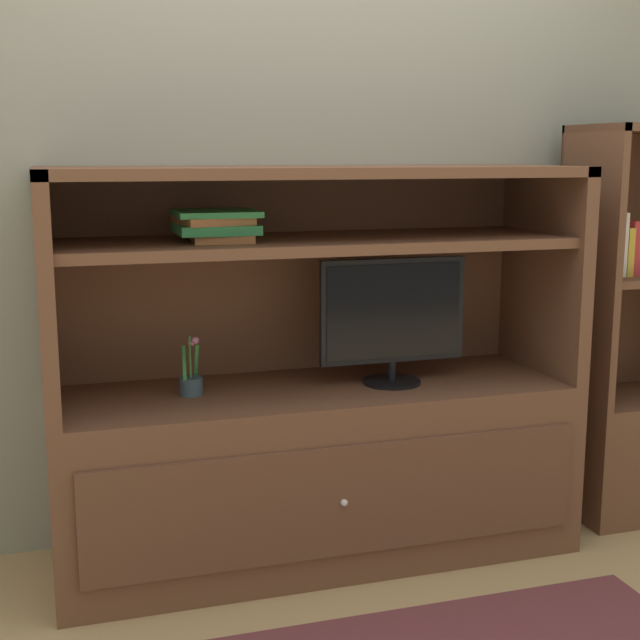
{
  "coord_description": "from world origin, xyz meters",
  "views": [
    {
      "loc": [
        -0.88,
        -2.52,
        1.44
      ],
      "look_at": [
        0.0,
        0.35,
        0.87
      ],
      "focal_mm": 49.76,
      "sensor_mm": 36.0,
      "label": 1
    }
  ],
  "objects_px": {
    "magazine_stack": "(216,225)",
    "upright_book_row": "(616,247)",
    "media_console": "(316,431)",
    "bookshelf_tall": "(627,388)",
    "potted_plant": "(191,382)",
    "tv_monitor": "(393,317)"
  },
  "relations": [
    {
      "from": "media_console",
      "to": "magazine_stack",
      "type": "distance_m",
      "value": 0.83
    },
    {
      "from": "media_console",
      "to": "upright_book_row",
      "type": "distance_m",
      "value": 1.36
    },
    {
      "from": "potted_plant",
      "to": "tv_monitor",
      "type": "bearing_deg",
      "value": -4.53
    },
    {
      "from": "bookshelf_tall",
      "to": "tv_monitor",
      "type": "bearing_deg",
      "value": -177.31
    },
    {
      "from": "upright_book_row",
      "to": "tv_monitor",
      "type": "bearing_deg",
      "value": -177.71
    },
    {
      "from": "tv_monitor",
      "to": "bookshelf_tall",
      "type": "relative_size",
      "value": 0.35
    },
    {
      "from": "media_console",
      "to": "potted_plant",
      "type": "height_order",
      "value": "media_console"
    },
    {
      "from": "tv_monitor",
      "to": "magazine_stack",
      "type": "xyz_separation_m",
      "value": [
        -0.62,
        0.03,
        0.34
      ]
    },
    {
      "from": "potted_plant",
      "to": "bookshelf_tall",
      "type": "relative_size",
      "value": 0.13
    },
    {
      "from": "media_console",
      "to": "bookshelf_tall",
      "type": "height_order",
      "value": "bookshelf_tall"
    },
    {
      "from": "magazine_stack",
      "to": "upright_book_row",
      "type": "bearing_deg",
      "value": 0.12
    },
    {
      "from": "media_console",
      "to": "potted_plant",
      "type": "distance_m",
      "value": 0.49
    },
    {
      "from": "magazine_stack",
      "to": "upright_book_row",
      "type": "distance_m",
      "value": 1.56
    },
    {
      "from": "potted_plant",
      "to": "upright_book_row",
      "type": "bearing_deg",
      "value": -0.68
    },
    {
      "from": "upright_book_row",
      "to": "bookshelf_tall",
      "type": "bearing_deg",
      "value": 6.34
    },
    {
      "from": "magazine_stack",
      "to": "bookshelf_tall",
      "type": "distance_m",
      "value": 1.8
    },
    {
      "from": "bookshelf_tall",
      "to": "upright_book_row",
      "type": "height_order",
      "value": "bookshelf_tall"
    },
    {
      "from": "media_console",
      "to": "bookshelf_tall",
      "type": "distance_m",
      "value": 1.31
    },
    {
      "from": "magazine_stack",
      "to": "upright_book_row",
      "type": "relative_size",
      "value": 1.31
    },
    {
      "from": "potted_plant",
      "to": "bookshelf_tall",
      "type": "bearing_deg",
      "value": -0.26
    },
    {
      "from": "media_console",
      "to": "magazine_stack",
      "type": "xyz_separation_m",
      "value": [
        -0.35,
        -0.01,
        0.75
      ]
    },
    {
      "from": "tv_monitor",
      "to": "upright_book_row",
      "type": "relative_size",
      "value": 2.21
    }
  ]
}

